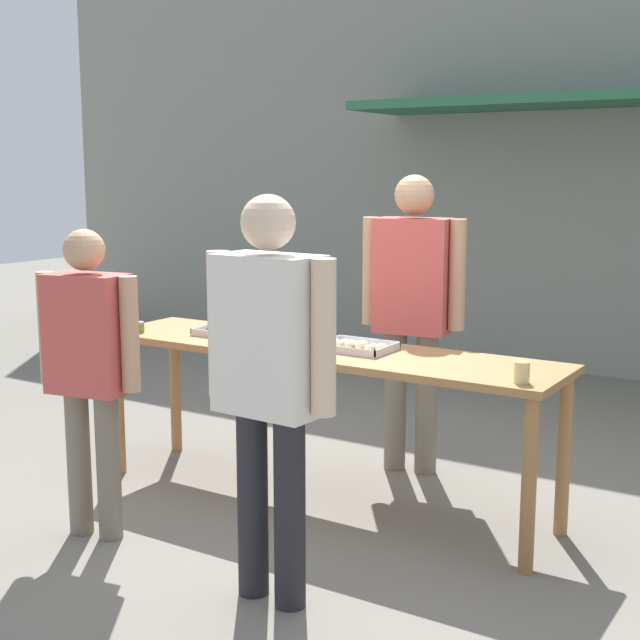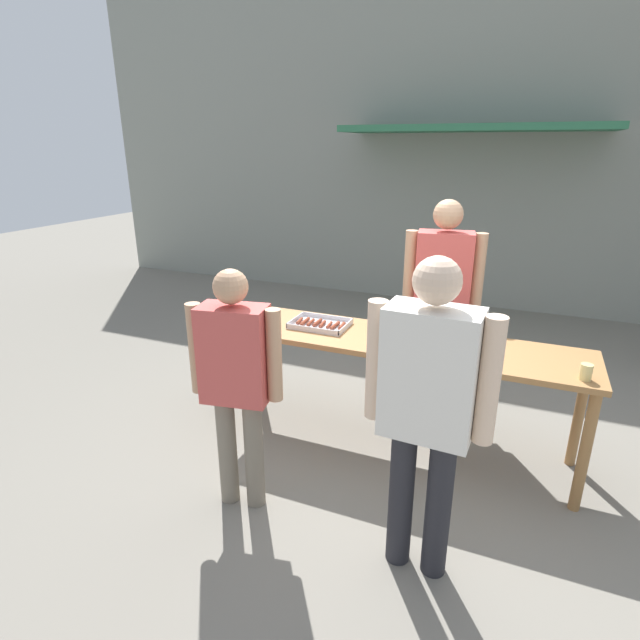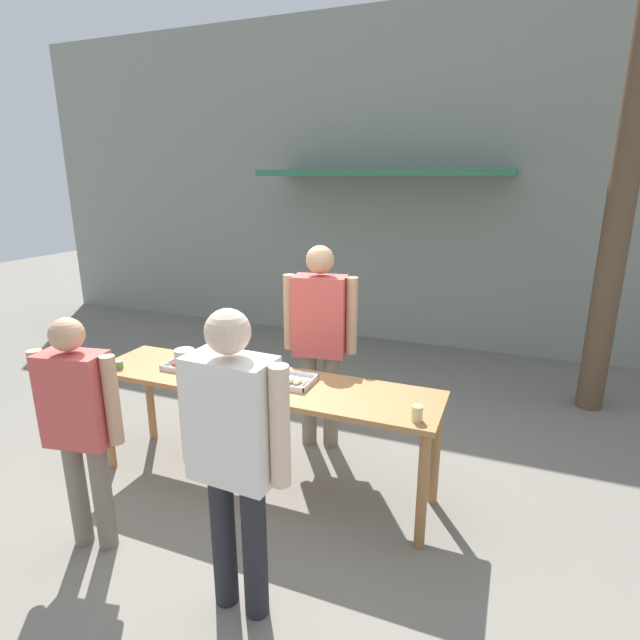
# 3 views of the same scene
# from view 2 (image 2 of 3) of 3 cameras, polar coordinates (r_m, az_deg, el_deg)

# --- Properties ---
(ground_plane) EXTENTS (24.00, 24.00, 0.00)m
(ground_plane) POSITION_cam_2_polar(r_m,az_deg,el_deg) (4.06, 7.92, -13.78)
(ground_plane) COLOR slate
(building_facade_back) EXTENTS (12.00, 1.11, 4.50)m
(building_facade_back) POSITION_cam_2_polar(r_m,az_deg,el_deg) (7.33, 17.50, 18.95)
(building_facade_back) COLOR gray
(building_facade_back) RESTS_ON ground
(serving_table) EXTENTS (2.71, 0.65, 0.88)m
(serving_table) POSITION_cam_2_polar(r_m,az_deg,el_deg) (3.70, 8.47, -3.62)
(serving_table) COLOR olive
(serving_table) RESTS_ON ground
(food_tray_sausages) EXTENTS (0.43, 0.32, 0.04)m
(food_tray_sausages) POSITION_cam_2_polar(r_m,az_deg,el_deg) (3.86, 0.01, -0.50)
(food_tray_sausages) COLOR silver
(food_tray_sausages) RESTS_ON serving_table
(food_tray_buns) EXTENTS (0.38, 0.29, 0.06)m
(food_tray_buns) POSITION_cam_2_polar(r_m,az_deg,el_deg) (3.64, 11.92, -2.09)
(food_tray_buns) COLOR silver
(food_tray_buns) RESTS_ON serving_table
(condiment_jar_mustard) EXTENTS (0.06, 0.06, 0.07)m
(condiment_jar_mustard) POSITION_cam_2_polar(r_m,az_deg,el_deg) (3.92, -9.85, -0.18)
(condiment_jar_mustard) COLOR #B22319
(condiment_jar_mustard) RESTS_ON serving_table
(condiment_jar_ketchup) EXTENTS (0.06, 0.06, 0.07)m
(condiment_jar_ketchup) POSITION_cam_2_polar(r_m,az_deg,el_deg) (3.89, -8.74, -0.30)
(condiment_jar_ketchup) COLOR #567A38
(condiment_jar_ketchup) RESTS_ON serving_table
(beer_cup) EXTENTS (0.07, 0.07, 0.10)m
(beer_cup) POSITION_cam_2_polar(r_m,az_deg,el_deg) (3.38, 28.12, -5.26)
(beer_cup) COLOR #DBC67A
(beer_cup) RESTS_ON serving_table
(person_server_behind_table) EXTENTS (0.63, 0.31, 1.81)m
(person_server_behind_table) POSITION_cam_2_polar(r_m,az_deg,el_deg) (4.24, 13.76, 3.39)
(person_server_behind_table) COLOR #756B5B
(person_server_behind_table) RESTS_ON ground
(person_customer_holding_hotdog) EXTENTS (0.57, 0.29, 1.56)m
(person_customer_holding_hotdog) POSITION_cam_2_polar(r_m,az_deg,el_deg) (3.03, -9.60, -5.95)
(person_customer_holding_hotdog) COLOR #756B5B
(person_customer_holding_hotdog) RESTS_ON ground
(person_customer_with_cup) EXTENTS (0.65, 0.27, 1.75)m
(person_customer_with_cup) POSITION_cam_2_polar(r_m,az_deg,el_deg) (2.53, 12.21, -8.73)
(person_customer_with_cup) COLOR #232328
(person_customer_with_cup) RESTS_ON ground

